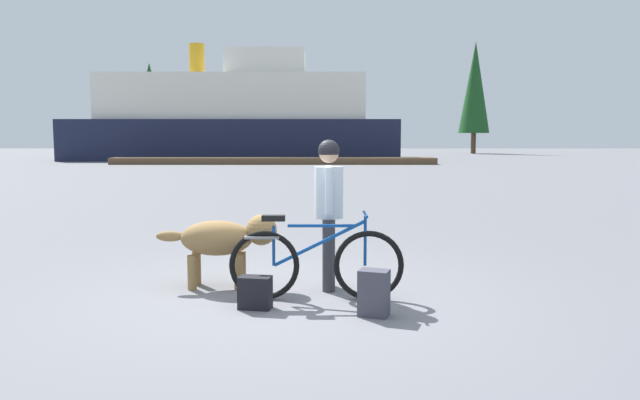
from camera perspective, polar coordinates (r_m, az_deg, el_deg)
The scene contains 12 objects.
ground_plane at distance 6.60m, azimuth -2.73°, elevation -9.09°, with size 160.00×160.00×0.00m, color slate.
bicycle at distance 6.41m, azimuth -0.20°, elevation -5.89°, with size 1.83×0.44×0.92m.
person_cyclist at distance 6.78m, azimuth 1.08°, elevation -0.03°, with size 0.32×0.53×1.68m.
dog at distance 7.00m, azimuth -8.63°, elevation -3.59°, with size 1.37×0.47×0.83m.
backpack at distance 5.92m, azimuth 5.31°, elevation -8.64°, with size 0.28×0.20×0.45m, color #3F3F4C.
handbag_pannier at distance 6.18m, azimuth -5.82°, elevation -8.59°, with size 0.32×0.18×0.33m, color black.
dock_pier at distance 38.04m, azimuth -4.05°, elevation 3.68°, with size 19.93×2.07×0.40m, color brown.
ferry_boat at distance 46.09m, azimuth -7.46°, elevation 7.46°, with size 23.40×8.86×8.47m.
sailboat_moored at distance 50.32m, azimuth -5.80°, elevation 4.56°, with size 6.64×1.86×7.55m.
pine_tree_far_left at distance 62.51m, azimuth -15.33°, elevation 9.18°, with size 3.45×3.45×8.80m.
pine_tree_center at distance 63.69m, azimuth -4.44°, elevation 10.47°, with size 4.23×4.23×10.89m.
pine_tree_far_right at distance 63.16m, azimuth 14.52°, elevation 10.12°, with size 3.04×3.04×11.00m.
Camera 1 is at (0.34, -6.36, 1.71)m, focal length 34.27 mm.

